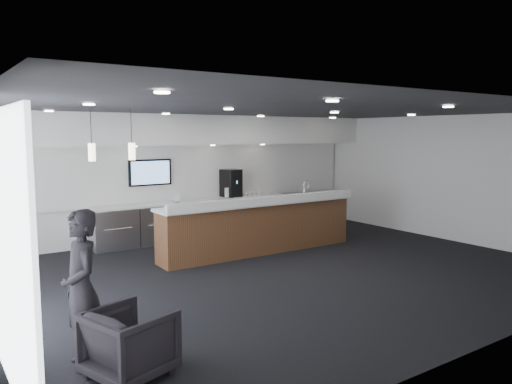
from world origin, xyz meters
TOP-DOWN VIEW (x-y plane):
  - ground at (0.00, 0.00)m, footprint 10.00×10.00m
  - ceiling at (0.00, 0.00)m, footprint 10.00×8.00m
  - back_wall at (0.00, 4.00)m, footprint 10.00×0.02m
  - right_wall at (5.00, 0.00)m, footprint 0.02×8.00m
  - soffit_bulkhead at (0.00, 3.55)m, footprint 10.00×0.90m
  - alcove_panel at (0.00, 3.97)m, footprint 9.80×0.06m
  - back_credenza at (-0.00, 3.64)m, footprint 5.06×0.66m
  - wall_tv at (-1.00, 3.91)m, footprint 1.05×0.08m
  - pendant_left at (-2.40, 0.80)m, footprint 0.12×0.12m
  - pendant_right at (-3.10, 0.80)m, footprint 0.12×0.12m
  - ceiling_can_lights at (0.00, 0.00)m, footprint 7.00×5.00m
  - service_counter at (0.48, 1.51)m, footprint 4.65×0.81m
  - coffee_machine at (1.10, 3.68)m, footprint 0.48×0.56m
  - info_sign_left at (-0.50, 3.51)m, footprint 0.15×0.03m
  - info_sign_right at (0.93, 3.53)m, footprint 0.19×0.05m
  - armchair at (-3.83, -2.29)m, footprint 1.01×0.99m
  - lounge_guest at (-4.17, -1.77)m, footprint 0.44×0.65m
  - cup_0 at (1.88, 3.57)m, footprint 0.11×0.11m
  - cup_1 at (1.74, 3.57)m, footprint 0.15×0.15m
  - cup_2 at (1.60, 3.57)m, footprint 0.13×0.13m
  - cup_3 at (1.46, 3.57)m, footprint 0.14×0.14m
  - cup_4 at (1.32, 3.57)m, footprint 0.15×0.15m
  - cup_5 at (1.18, 3.57)m, footprint 0.12×0.12m

SIDE VIEW (x-z plane):
  - ground at x=0.00m, z-range 0.00..0.00m
  - armchair at x=-3.83m, z-range 0.00..0.74m
  - back_credenza at x=0.00m, z-range 0.00..0.95m
  - service_counter at x=0.48m, z-range -0.16..1.32m
  - lounge_guest at x=-4.17m, z-range 0.00..1.75m
  - cup_0 at x=1.88m, z-range 0.95..1.05m
  - cup_1 at x=1.74m, z-range 0.95..1.05m
  - cup_2 at x=1.60m, z-range 0.95..1.05m
  - cup_3 at x=1.46m, z-range 0.95..1.05m
  - cup_4 at x=1.32m, z-range 0.95..1.05m
  - cup_5 at x=1.18m, z-range 0.95..1.05m
  - info_sign_left at x=-0.50m, z-range 0.95..1.15m
  - info_sign_right at x=0.93m, z-range 0.95..1.20m
  - coffee_machine at x=1.10m, z-range 0.95..1.65m
  - back_wall at x=0.00m, z-range 0.00..3.00m
  - right_wall at x=5.00m, z-range 0.00..3.00m
  - alcove_panel at x=0.00m, z-range 0.90..2.30m
  - wall_tv at x=-1.00m, z-range 1.34..1.96m
  - pendant_left at x=-2.40m, z-range 2.10..2.40m
  - pendant_right at x=-3.10m, z-range 2.10..2.40m
  - soffit_bulkhead at x=0.00m, z-range 2.30..3.00m
  - ceiling_can_lights at x=0.00m, z-range 2.96..2.98m
  - ceiling at x=0.00m, z-range 2.99..3.01m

